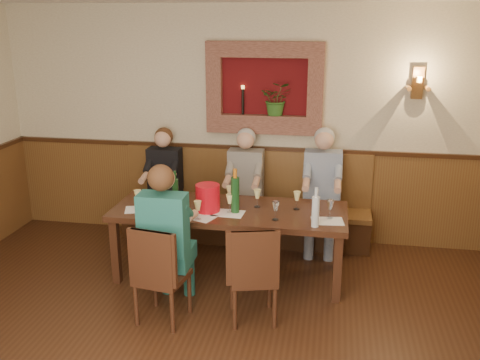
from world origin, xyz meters
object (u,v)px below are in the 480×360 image
(chair_near_left, at_px, (162,293))
(person_bench_right, at_px, (321,201))
(bench, at_px, (245,215))
(person_bench_left, at_px, (164,194))
(wine_bottle_green_a, at_px, (235,194))
(wine_bottle_green_b, at_px, (175,191))
(person_chair_front, at_px, (168,250))
(water_bottle, at_px, (316,211))
(chair_near_right, at_px, (253,292))
(person_bench_mid, at_px, (245,198))
(dining_table, at_px, (230,215))
(spittoon_bucket, at_px, (208,198))

(chair_near_left, distance_m, person_bench_right, 2.29)
(bench, relative_size, person_bench_left, 2.18)
(wine_bottle_green_a, height_order, wine_bottle_green_b, wine_bottle_green_a)
(person_chair_front, xyz_separation_m, water_bottle, (1.31, 0.44, 0.31))
(chair_near_right, bearing_deg, person_bench_mid, 87.44)
(chair_near_left, relative_size, water_bottle, 2.43)
(bench, bearing_deg, person_bench_left, -173.97)
(chair_near_left, bearing_deg, chair_near_right, 20.30)
(person_bench_left, bearing_deg, chair_near_right, -50.77)
(person_bench_right, relative_size, person_chair_front, 1.00)
(dining_table, bearing_deg, person_bench_left, 139.62)
(dining_table, relative_size, wine_bottle_green_a, 5.25)
(dining_table, bearing_deg, person_chair_front, -118.83)
(bench, height_order, person_chair_front, person_chair_front)
(wine_bottle_green_b, bearing_deg, person_bench_left, 116.73)
(chair_near_right, distance_m, water_bottle, 0.95)
(chair_near_right, xyz_separation_m, person_bench_left, (-1.36, 1.67, 0.30))
(dining_table, bearing_deg, chair_near_right, -65.67)
(spittoon_bucket, bearing_deg, wine_bottle_green_b, 157.57)
(bench, distance_m, chair_near_left, 1.97)
(bench, height_order, person_bench_right, person_bench_right)
(chair_near_right, xyz_separation_m, person_bench_mid, (-0.36, 1.67, 0.31))
(chair_near_right, xyz_separation_m, water_bottle, (0.51, 0.49, 0.64))
(chair_near_right, height_order, wine_bottle_green_b, wine_bottle_green_b)
(person_bench_left, height_order, water_bottle, person_bench_left)
(bench, bearing_deg, chair_near_left, -102.61)
(chair_near_left, relative_size, person_chair_front, 0.65)
(bench, height_order, spittoon_bucket, bench)
(bench, distance_m, person_bench_mid, 0.28)
(chair_near_right, xyz_separation_m, person_bench_right, (0.54, 1.66, 0.33))
(person_chair_front, height_order, wine_bottle_green_b, person_chair_front)
(person_bench_left, height_order, spittoon_bucket, person_bench_left)
(person_bench_mid, distance_m, wine_bottle_green_b, 1.04)
(dining_table, distance_m, wine_bottle_green_a, 0.29)
(person_bench_mid, height_order, water_bottle, person_bench_mid)
(spittoon_bucket, bearing_deg, chair_near_left, -104.44)
(spittoon_bucket, height_order, water_bottle, water_bottle)
(spittoon_bucket, bearing_deg, bench, 78.94)
(person_bench_left, xyz_separation_m, person_bench_right, (1.91, -0.00, 0.03))
(bench, xyz_separation_m, water_bottle, (0.89, -1.28, 0.58))
(dining_table, xyz_separation_m, wine_bottle_green_b, (-0.59, 0.06, 0.22))
(person_bench_left, height_order, person_bench_right, person_bench_right)
(person_bench_right, bearing_deg, spittoon_bucket, -140.06)
(chair_near_left, distance_m, wine_bottle_green_a, 1.22)
(bench, relative_size, chair_near_left, 3.20)
(person_chair_front, bearing_deg, chair_near_left, -90.89)
(wine_bottle_green_a, height_order, water_bottle, wine_bottle_green_a)
(person_bench_mid, xyz_separation_m, water_bottle, (0.87, -1.17, 0.33))
(person_bench_left, xyz_separation_m, person_bench_mid, (1.00, -0.00, 0.01))
(person_bench_mid, height_order, wine_bottle_green_a, person_bench_mid)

